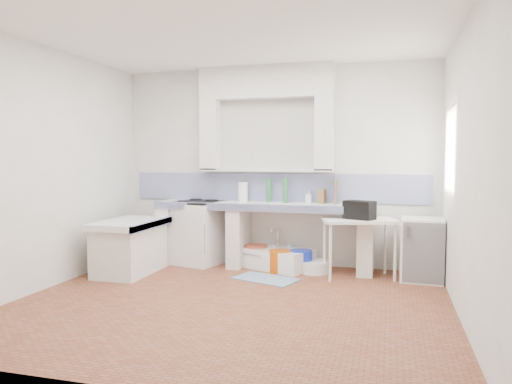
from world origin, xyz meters
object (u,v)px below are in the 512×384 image
(stove, at_px, (198,233))
(sink, at_px, (275,259))
(side_table, at_px, (359,248))
(fridge, at_px, (422,249))

(stove, distance_m, sink, 1.17)
(sink, bearing_deg, side_table, 10.84)
(stove, bearing_deg, side_table, 8.30)
(stove, relative_size, sink, 0.85)
(sink, height_order, fridge, fridge)
(stove, distance_m, side_table, 2.29)
(fridge, bearing_deg, sink, 178.24)
(stove, bearing_deg, sink, 15.18)
(side_table, bearing_deg, sink, 150.41)
(stove, height_order, fridge, stove)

